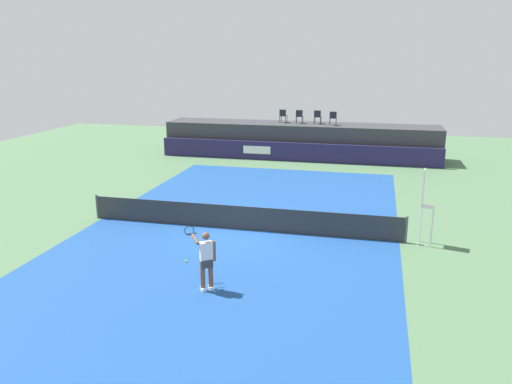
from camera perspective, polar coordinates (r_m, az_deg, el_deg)
ground_plane at (r=22.75m, az=0.27°, el=-1.77°), size 48.00×48.00×0.00m
court_inner at (r=19.98m, az=-1.70°, el=-4.20°), size 12.00×22.00×0.00m
sponsor_wall at (r=32.64m, az=4.49°, el=4.47°), size 18.00×0.22×1.20m
spectator_platform at (r=34.30m, az=5.00°, el=5.83°), size 18.00×2.80×2.20m
spectator_chair_far_left at (r=34.42m, az=3.06°, el=8.57°), size 0.47×0.47×0.89m
spectator_chair_left at (r=34.17m, az=4.89°, el=8.49°), size 0.45×0.45×0.89m
spectator_chair_center at (r=34.06m, az=6.91°, el=8.42°), size 0.45×0.45×0.89m
spectator_chair_right at (r=33.52m, az=8.63°, el=8.25°), size 0.46×0.46×0.89m
umpire_chair at (r=18.97m, az=18.42°, el=-1.03°), size 0.51×0.51×2.76m
tennis_net at (r=19.83m, az=-1.71°, el=-2.91°), size 12.40×0.02×0.95m
net_post_near at (r=22.20m, az=-17.35°, el=-1.56°), size 0.10×0.10×1.00m
net_post_far at (r=19.23m, az=16.47°, el=-4.06°), size 0.10×0.10×1.00m
tennis_player at (r=14.77m, az=-5.64°, el=-7.45°), size 1.13×0.98×1.77m
tennis_ball at (r=17.08m, az=-7.85°, el=-7.66°), size 0.07×0.07×0.07m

